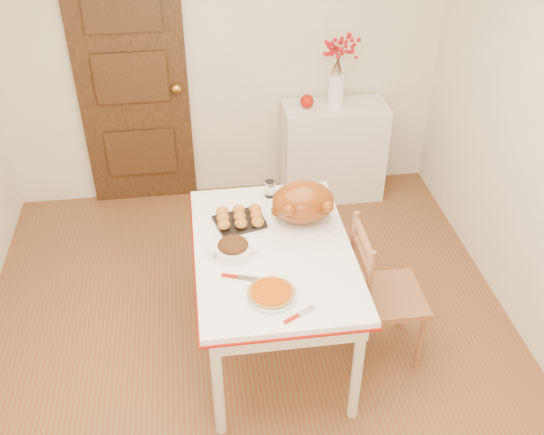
{
  "coord_description": "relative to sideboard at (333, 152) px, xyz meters",
  "views": [
    {
      "loc": [
        -0.26,
        -2.67,
        3.01
      ],
      "look_at": [
        0.14,
        0.14,
        0.98
      ],
      "focal_mm": 41.4,
      "sensor_mm": 36.0,
      "label": 1
    }
  ],
  "objects": [
    {
      "name": "apple",
      "position": [
        -0.24,
        0.0,
        0.47
      ],
      "size": [
        0.11,
        0.11,
        0.11
      ],
      "primitive_type": "sphere",
      "color": "#9B1204",
      "rests_on": "sideboard"
    },
    {
      "name": "berry_vase",
      "position": [
        -0.01,
        0.0,
        0.7
      ],
      "size": [
        0.29,
        0.29,
        0.56
      ],
      "primitive_type": null,
      "color": "white",
      "rests_on": "sideboard"
    },
    {
      "name": "sideboard",
      "position": [
        0.0,
        0.0,
        0.0
      ],
      "size": [
        0.83,
        0.37,
        0.83
      ],
      "primitive_type": "cube",
      "color": "silver",
      "rests_on": "floor"
    },
    {
      "name": "rolls_tray",
      "position": [
        -0.91,
        -1.42,
        0.42
      ],
      "size": [
        0.33,
        0.29,
        0.08
      ],
      "primitive_type": null,
      "rotation": [
        0.0,
        0.0,
        0.26
      ],
      "color": "#AD7129",
      "rests_on": "kitchen_table"
    },
    {
      "name": "shaker_pair",
      "position": [
        -0.44,
        -1.19,
        0.43
      ],
      "size": [
        0.11,
        0.06,
        0.1
      ],
      "primitive_type": null,
      "rotation": [
        0.0,
        0.0,
        0.21
      ],
      "color": "white",
      "rests_on": "kitchen_table"
    },
    {
      "name": "pumpkin_pie",
      "position": [
        -0.81,
        -2.09,
        0.41
      ],
      "size": [
        0.27,
        0.27,
        0.05
      ],
      "primitive_type": "cylinder",
      "rotation": [
        0.0,
        0.0,
        -0.06
      ],
      "color": "#9F3900",
      "rests_on": "kitchen_table"
    },
    {
      "name": "drinking_glass",
      "position": [
        -0.69,
        -1.16,
        0.43
      ],
      "size": [
        0.08,
        0.08,
        0.11
      ],
      "primitive_type": "cylinder",
      "rotation": [
        0.0,
        0.0,
        -0.37
      ],
      "color": "white",
      "rests_on": "kitchen_table"
    },
    {
      "name": "door_back",
      "position": [
        -1.58,
        0.19,
        0.61
      ],
      "size": [
        0.85,
        0.06,
        2.06
      ],
      "primitive_type": "cube",
      "color": "black",
      "rests_on": "ground"
    },
    {
      "name": "floor",
      "position": [
        -0.88,
        -1.78,
        -0.42
      ],
      "size": [
        3.5,
        4.0,
        0.0
      ],
      "primitive_type": "cube",
      "color": "brown",
      "rests_on": "ground"
    },
    {
      "name": "wall_back",
      "position": [
        -0.88,
        0.22,
        0.83
      ],
      "size": [
        3.5,
        0.0,
        2.5
      ],
      "primitive_type": "cube",
      "color": "#ECE6CE",
      "rests_on": "ground"
    },
    {
      "name": "pie_server",
      "position": [
        -0.69,
        -2.24,
        0.39
      ],
      "size": [
        0.19,
        0.14,
        0.01
      ],
      "primitive_type": null,
      "rotation": [
        0.0,
        0.0,
        0.5
      ],
      "color": "silver",
      "rests_on": "kitchen_table"
    },
    {
      "name": "stuffing_dish",
      "position": [
        -0.97,
        -1.72,
        0.43
      ],
      "size": [
        0.27,
        0.22,
        0.1
      ],
      "primitive_type": null,
      "rotation": [
        0.0,
        0.0,
        0.09
      ],
      "color": "#401F0B",
      "rests_on": "kitchen_table"
    },
    {
      "name": "carving_knife",
      "position": [
        -0.93,
        -1.92,
        0.39
      ],
      "size": [
        0.25,
        0.14,
        0.01
      ],
      "primitive_type": null,
      "rotation": [
        0.0,
        0.0,
        -0.34
      ],
      "color": "silver",
      "rests_on": "kitchen_table"
    },
    {
      "name": "kitchen_table",
      "position": [
        -0.74,
        -1.69,
        -0.02
      ],
      "size": [
        0.91,
        1.33,
        0.8
      ],
      "primitive_type": null,
      "color": "white",
      "rests_on": "floor"
    },
    {
      "name": "chair_oak",
      "position": [
        -0.07,
        -1.81,
        0.06
      ],
      "size": [
        0.43,
        0.43,
        0.95
      ],
      "primitive_type": null,
      "rotation": [
        0.0,
        0.0,
        1.56
      ],
      "color": "#A56D46",
      "rests_on": "floor"
    },
    {
      "name": "turkey_platter",
      "position": [
        -0.54,
        -1.47,
        0.52
      ],
      "size": [
        0.52,
        0.47,
        0.27
      ],
      "primitive_type": null,
      "rotation": [
        0.0,
        0.0,
        0.36
      ],
      "color": "#76330D",
      "rests_on": "kitchen_table"
    }
  ]
}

